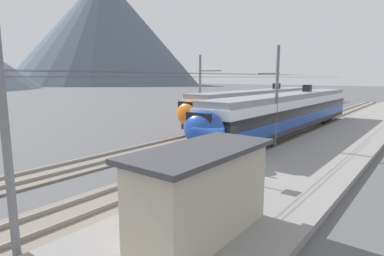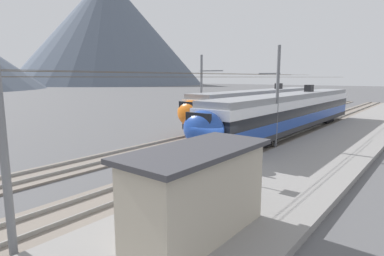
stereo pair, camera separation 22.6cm
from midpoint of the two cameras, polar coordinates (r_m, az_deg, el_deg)
The scene contains 15 objects.
ground_plane at distance 18.73m, azimuth 5.13°, elevation -7.33°, with size 400.00×400.00×0.00m, color #565659.
platform_slab at distance 16.95m, azimuth 16.30°, elevation -8.89°, with size 120.00×6.02×0.32m, color gray.
track_near at distance 19.24m, azimuth 2.72°, elevation -6.64°, with size 120.00×3.00×0.28m.
track_far at distance 22.99m, azimuth -9.00°, elevation -4.11°, with size 120.00×3.00×0.28m.
train_near_platform at distance 30.54m, azimuth 17.71°, elevation 2.97°, with size 28.69×3.00×4.27m.
train_far_track at distance 38.08m, azimuth 12.74°, elevation 4.33°, with size 28.15×3.03×4.27m.
catenary_mast_mid at distance 24.06m, azimuth 15.26°, elevation 5.64°, with size 49.19×1.68×7.60m.
catenary_mast_far_side at distance 31.61m, azimuth 2.22°, elevation 6.79°, with size 49.19×2.68×7.51m.
platform_sign at distance 15.13m, azimuth 9.00°, elevation -3.93°, with size 0.70×0.08×2.16m.
passenger_walking at distance 12.64m, azimuth -0.98°, elevation -9.51°, with size 0.53×0.22×1.69m.
handbag_beside_passenger at distance 13.69m, azimuth 2.25°, elevation -11.64°, with size 0.32×0.18×0.37m.
handbag_near_sign at distance 15.27m, azimuth 8.14°, elevation -9.41°, with size 0.32×0.18×0.42m.
potted_plant_platform_edge at distance 14.61m, azimuth 8.18°, elevation -8.97°, with size 0.62×0.62×0.84m.
platform_shelter at distance 10.11m, azimuth 1.64°, elevation -11.36°, with size 5.34×2.41×2.85m.
mountain_right_ridge at distance 248.52m, azimuth -14.90°, elevation 16.79°, with size 137.75×137.75×78.71m, color #515B6B.
Camera 2 is at (-14.93, -9.98, 5.32)m, focal length 29.35 mm.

